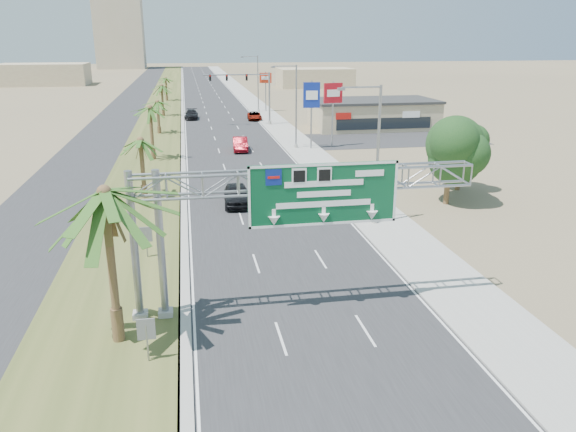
# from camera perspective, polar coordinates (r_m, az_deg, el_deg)

# --- Properties ---
(road) EXTENTS (12.00, 300.00, 0.02)m
(road) POSITION_cam_1_polar(r_m,az_deg,el_deg) (126.11, -7.79, 11.58)
(road) COLOR #28282B
(road) RESTS_ON ground
(sidewalk_right) EXTENTS (4.00, 300.00, 0.10)m
(sidewalk_right) POSITION_cam_1_polar(r_m,az_deg,el_deg) (126.77, -3.87, 11.75)
(sidewalk_right) COLOR #9E9B93
(sidewalk_right) RESTS_ON ground
(median_grass) EXTENTS (7.00, 300.00, 0.12)m
(median_grass) POSITION_cam_1_polar(r_m,az_deg,el_deg) (126.05, -12.42, 11.35)
(median_grass) COLOR #444D22
(median_grass) RESTS_ON ground
(opposing_road) EXTENTS (8.00, 300.00, 0.02)m
(opposing_road) POSITION_cam_1_polar(r_m,az_deg,el_deg) (126.48, -15.65, 11.12)
(opposing_road) COLOR #28282B
(opposing_road) RESTS_ON ground
(sign_gantry) EXTENTS (16.75, 1.24, 7.50)m
(sign_gantry) POSITION_cam_1_polar(r_m,az_deg,el_deg) (26.59, 0.17, 2.40)
(sign_gantry) COLOR gray
(sign_gantry) RESTS_ON ground
(palm_near) EXTENTS (5.70, 5.70, 8.35)m
(palm_near) POSITION_cam_1_polar(r_m,az_deg,el_deg) (24.34, -18.17, 2.19)
(palm_near) COLOR brown
(palm_near) RESTS_ON ground
(palm_row_b) EXTENTS (3.99, 3.99, 5.95)m
(palm_row_b) POSITION_cam_1_polar(r_m,az_deg,el_deg) (48.15, -14.76, 7.34)
(palm_row_b) COLOR brown
(palm_row_b) RESTS_ON ground
(palm_row_c) EXTENTS (3.99, 3.99, 6.75)m
(palm_row_c) POSITION_cam_1_polar(r_m,az_deg,el_deg) (63.84, -13.85, 10.52)
(palm_row_c) COLOR brown
(palm_row_c) RESTS_ON ground
(palm_row_d) EXTENTS (3.99, 3.99, 5.45)m
(palm_row_d) POSITION_cam_1_polar(r_m,az_deg,el_deg) (81.85, -13.13, 11.16)
(palm_row_d) COLOR brown
(palm_row_d) RESTS_ON ground
(palm_row_e) EXTENTS (3.99, 3.99, 6.15)m
(palm_row_e) POSITION_cam_1_polar(r_m,az_deg,el_deg) (100.69, -12.72, 12.72)
(palm_row_e) COLOR brown
(palm_row_e) RESTS_ON ground
(palm_row_f) EXTENTS (3.99, 3.99, 5.75)m
(palm_row_f) POSITION_cam_1_polar(r_m,az_deg,el_deg) (125.64, -12.33, 13.47)
(palm_row_f) COLOR brown
(palm_row_f) RESTS_ON ground
(streetlight_near) EXTENTS (3.27, 0.44, 10.00)m
(streetlight_near) POSITION_cam_1_polar(r_m,az_deg,el_deg) (40.38, 8.80, 5.51)
(streetlight_near) COLOR gray
(streetlight_near) RESTS_ON ground
(streetlight_mid) EXTENTS (3.27, 0.44, 10.00)m
(streetlight_mid) POSITION_cam_1_polar(r_m,az_deg,el_deg) (69.06, 0.67, 10.71)
(streetlight_mid) COLOR gray
(streetlight_mid) RESTS_ON ground
(streetlight_far) EXTENTS (3.27, 0.44, 10.00)m
(streetlight_far) POSITION_cam_1_polar(r_m,az_deg,el_deg) (104.45, -3.17, 13.05)
(streetlight_far) COLOR gray
(streetlight_far) RESTS_ON ground
(signal_mast) EXTENTS (10.28, 0.71, 8.00)m
(signal_mast) POSITION_cam_1_polar(r_m,az_deg,el_deg) (88.33, -3.23, 12.31)
(signal_mast) COLOR gray
(signal_mast) RESTS_ON ground
(store_building) EXTENTS (18.00, 10.00, 4.00)m
(store_building) POSITION_cam_1_polar(r_m,az_deg,el_deg) (86.60, 8.61, 10.14)
(store_building) COLOR tan
(store_building) RESTS_ON ground
(oak_near) EXTENTS (4.50, 4.50, 6.80)m
(oak_near) POSITION_cam_1_polar(r_m,az_deg,el_deg) (46.99, 16.18, 6.52)
(oak_near) COLOR brown
(oak_near) RESTS_ON ground
(oak_far) EXTENTS (3.50, 3.50, 5.60)m
(oak_far) POSITION_cam_1_polar(r_m,az_deg,el_deg) (51.96, 17.18, 6.64)
(oak_far) COLOR brown
(oak_far) RESTS_ON ground
(median_signback_a) EXTENTS (0.75, 0.08, 2.08)m
(median_signback_a) POSITION_cam_1_polar(r_m,az_deg,el_deg) (24.35, -14.19, -11.40)
(median_signback_a) COLOR gray
(median_signback_a) RESTS_ON ground
(median_signback_b) EXTENTS (0.75, 0.08, 2.08)m
(median_signback_b) POSITION_cam_1_polar(r_m,az_deg,el_deg) (35.38, -14.22, -2.05)
(median_signback_b) COLOR gray
(median_signback_b) RESTS_ON ground
(tower_distant) EXTENTS (20.00, 16.00, 35.00)m
(tower_distant) POSITION_cam_1_polar(r_m,az_deg,el_deg) (266.64, -16.78, 17.92)
(tower_distant) COLOR #B8AB8B
(tower_distant) RESTS_ON ground
(building_distant_left) EXTENTS (24.00, 14.00, 6.00)m
(building_distant_left) POSITION_cam_1_polar(r_m,az_deg,el_deg) (179.93, -23.52, 13.06)
(building_distant_left) COLOR tan
(building_distant_left) RESTS_ON ground
(building_distant_right) EXTENTS (20.00, 12.00, 5.00)m
(building_distant_right) POSITION_cam_1_polar(r_m,az_deg,el_deg) (159.70, 2.74, 13.86)
(building_distant_right) COLOR tan
(building_distant_right) RESTS_ON ground
(car_left_lane) EXTENTS (2.27, 5.07, 1.69)m
(car_left_lane) POSITION_cam_1_polar(r_m,az_deg,el_deg) (45.86, -5.27, 2.15)
(car_left_lane) COLOR black
(car_left_lane) RESTS_ON ground
(car_mid_lane) EXTENTS (2.00, 5.01, 1.62)m
(car_mid_lane) POSITION_cam_1_polar(r_m,az_deg,el_deg) (68.31, -4.88, 7.28)
(car_mid_lane) COLOR maroon
(car_mid_lane) RESTS_ON ground
(car_right_lane) EXTENTS (2.49, 4.90, 1.33)m
(car_right_lane) POSITION_cam_1_polar(r_m,az_deg,el_deg) (94.49, -3.43, 10.11)
(car_right_lane) COLOR gray
(car_right_lane) RESTS_ON ground
(car_far) EXTENTS (2.37, 5.31, 1.51)m
(car_far) POSITION_cam_1_polar(r_m,az_deg,el_deg) (96.75, -9.79, 10.12)
(car_far) COLOR black
(car_far) RESTS_ON ground
(pole_sign_red_near) EXTENTS (2.41, 0.74, 8.02)m
(pole_sign_red_near) POSITION_cam_1_polar(r_m,az_deg,el_deg) (70.09, 4.60, 12.02)
(pole_sign_red_near) COLOR gray
(pole_sign_red_near) RESTS_ON ground
(pole_sign_blue) EXTENTS (2.02, 0.51, 8.20)m
(pole_sign_blue) POSITION_cam_1_polar(r_m,az_deg,el_deg) (68.67, 2.41, 11.88)
(pole_sign_blue) COLOR gray
(pole_sign_blue) RESTS_ON ground
(pole_sign_red_far) EXTENTS (2.22, 0.68, 7.15)m
(pole_sign_red_far) POSITION_cam_1_polar(r_m,az_deg,el_deg) (105.38, -2.29, 13.59)
(pole_sign_red_far) COLOR gray
(pole_sign_red_far) RESTS_ON ground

